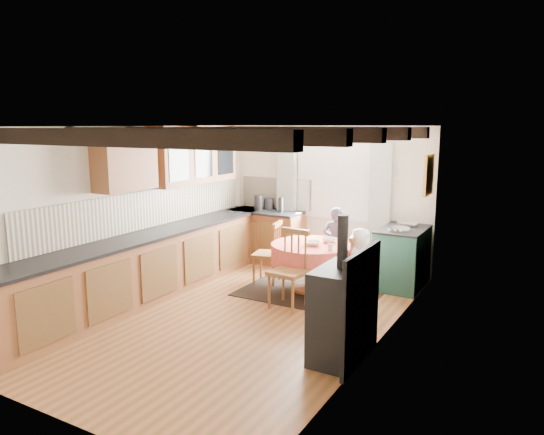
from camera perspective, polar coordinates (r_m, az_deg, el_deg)
The scene contains 41 objects.
floor at distance 6.73m, azimuth -3.42°, elevation -10.77°, with size 3.60×5.50×0.00m, color #A65F36.
ceiling at distance 6.27m, azimuth -3.66°, elevation 10.13°, with size 3.60×5.50×0.00m, color white.
wall_back at distance 8.79m, azimuth 6.28°, elevation 2.32°, with size 3.60×0.00×2.40m, color silver.
wall_front at distance 4.42m, azimuth -23.48°, elevation -6.63°, with size 3.60×0.00×2.40m, color silver.
wall_left at distance 7.51m, azimuth -15.13°, elevation 0.64°, with size 0.00×5.50×2.40m, color silver.
wall_right at distance 5.64m, azimuth 12.02°, elevation -2.41°, with size 0.00×5.50×2.40m, color silver.
beam_a at distance 4.73m, azimuth -17.16°, elevation 8.52°, with size 3.60×0.16×0.16m, color black.
beam_b at distance 5.46m, azimuth -9.46°, elevation 9.03°, with size 3.60×0.16×0.16m, color black.
beam_c at distance 6.27m, azimuth -3.65°, elevation 9.31°, with size 3.60×0.16×0.16m, color black.
beam_d at distance 7.13m, azimuth 0.80°, elevation 9.46°, with size 3.60×0.16×0.16m, color black.
beam_e at distance 8.02m, azimuth 4.28°, elevation 9.54°, with size 3.60×0.16×0.16m, color black.
splash_left at distance 7.71m, azimuth -13.47°, elevation 0.96°, with size 0.02×4.50×0.55m, color beige.
splash_back at distance 9.21m, azimuth 0.50°, elevation 2.75°, with size 1.40×0.02×0.55m, color beige.
base_cabinet_left at distance 7.47m, azimuth -13.20°, elevation -5.30°, with size 0.60×5.30×0.88m, color brown.
base_cabinet_back at distance 9.13m, azimuth -0.64°, elevation -2.17°, with size 1.30×0.60×0.88m, color brown.
worktop_left at distance 7.35m, azimuth -13.24°, elevation -1.87°, with size 0.64×5.30×0.04m, color black.
worktop_back at distance 9.02m, azimuth -0.71°, elevation 0.66°, with size 1.30×0.64×0.04m, color black.
wall_cabinet_glass at distance 8.21m, azimuth -8.62°, elevation 6.96°, with size 0.34×1.80×0.90m, color brown.
wall_cabinet_solid at distance 7.10m, azimuth -16.12°, elevation 5.74°, with size 0.34×0.90×0.70m, color brown.
window_frame at distance 8.69m, azimuth 6.90°, elevation 4.87°, with size 1.34×0.03×1.54m, color white.
window_pane at distance 8.70m, azimuth 6.91°, elevation 4.88°, with size 1.20×0.01×1.40m, color white.
curtain_left at distance 9.04m, azimuth 1.64°, elevation 1.96°, with size 0.35×0.10×2.10m, color #A7AF99.
curtain_right at distance 8.39m, azimuth 11.96°, elevation 1.08°, with size 0.35×0.10×2.10m, color #A7AF99.
curtain_rod at distance 8.58m, azimuth 6.76°, elevation 8.82°, with size 0.03×0.03×2.00m, color black.
wall_picture at distance 7.77m, azimuth 17.12°, elevation 4.57°, with size 0.04×0.50×0.60m, color gold.
wall_plate at distance 8.35m, azimuth 12.92°, elevation 5.15°, with size 0.30×0.30×0.02m, color silver.
rug at distance 7.61m, azimuth 4.43°, elevation -8.19°, with size 1.95×1.51×0.01m, color black.
dining_table at distance 7.50m, azimuth 4.47°, elevation -5.63°, with size 1.19×1.19×0.72m, color #BD453E, non-canonical shape.
chair_near at distance 6.81m, azimuth 1.78°, elevation -5.81°, with size 0.45×0.47×1.05m, color brown, non-canonical shape.
chair_left at distance 7.88m, azimuth -0.58°, elevation -3.88°, with size 0.41×0.43×0.97m, color brown, non-canonical shape.
chair_right at distance 7.18m, azimuth 10.26°, elevation -5.63°, with size 0.40×0.42×0.93m, color brown, non-canonical shape.
aga_range at distance 7.93m, azimuth 14.33°, elevation -4.28°, with size 0.65×1.00×0.92m, color #1E483B, non-canonical shape.
cast_iron_stove at distance 5.32m, azimuth 7.76°, elevation -7.87°, with size 0.46×0.77×1.54m, color black, non-canonical shape.
child_far at distance 8.10m, azimuth 7.13°, elevation -2.87°, with size 0.42×0.28×1.16m, color #3F4355.
child_right at distance 7.22m, azimuth 9.80°, elevation -5.14°, with size 0.50×0.33×1.02m, color white.
bowl_a at distance 7.32m, azimuth 4.56°, elevation -2.90°, with size 0.24×0.24×0.06m, color silver.
bowl_b at distance 7.53m, azimuth 6.42°, elevation -2.52°, with size 0.21×0.21×0.07m, color silver.
cup at distance 7.08m, azimuth 6.52°, elevation -3.26°, with size 0.10×0.10×0.09m, color silver.
canister_tall at distance 9.07m, azimuth -1.51°, elevation 1.69°, with size 0.16×0.16×0.27m, color #262628.
canister_wide at distance 9.14m, azimuth -0.37°, elevation 1.57°, with size 0.18×0.18×0.20m, color #262628.
canister_slim at distance 8.84m, azimuth 1.00°, elevation 1.42°, with size 0.09×0.09×0.25m, color #262628.
Camera 1 is at (3.43, -5.25, 2.43)m, focal length 33.70 mm.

